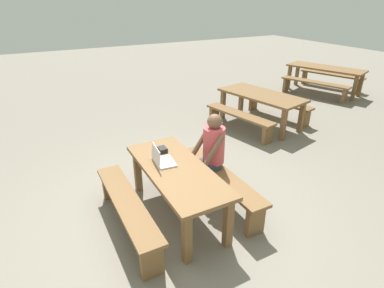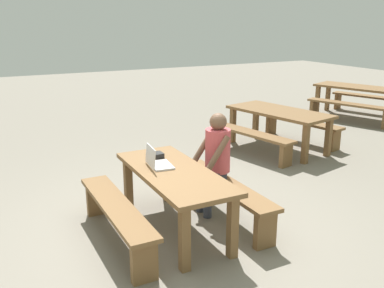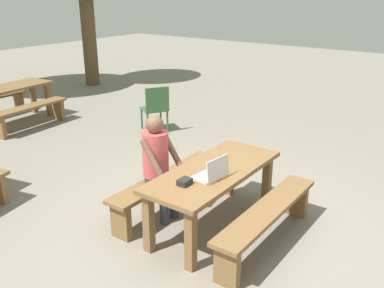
% 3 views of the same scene
% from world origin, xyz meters
% --- Properties ---
extents(ground_plane, '(30.00, 30.00, 0.00)m').
position_xyz_m(ground_plane, '(0.00, 0.00, 0.00)').
color(ground_plane, gray).
extents(picnic_table_front, '(1.76, 0.72, 0.70)m').
position_xyz_m(picnic_table_front, '(0.00, 0.00, 0.59)').
color(picnic_table_front, brown).
rests_on(picnic_table_front, ground).
extents(bench_near, '(1.76, 0.30, 0.44)m').
position_xyz_m(bench_near, '(0.00, -0.66, 0.33)').
color(bench_near, brown).
rests_on(bench_near, ground).
extents(bench_far, '(1.76, 0.30, 0.44)m').
position_xyz_m(bench_far, '(0.00, 0.66, 0.33)').
color(bench_far, brown).
rests_on(bench_far, ground).
extents(laptop, '(0.36, 0.28, 0.24)m').
position_xyz_m(laptop, '(-0.20, -0.11, 0.76)').
color(laptop, silver).
rests_on(laptop, picnic_table_front).
extents(small_pouch, '(0.14, 0.11, 0.06)m').
position_xyz_m(small_pouch, '(-0.49, 0.02, 0.73)').
color(small_pouch, black).
rests_on(small_pouch, picnic_table_front).
extents(person_seated, '(0.41, 0.41, 1.23)m').
position_xyz_m(person_seated, '(-0.19, 0.62, 0.72)').
color(person_seated, '#333847').
rests_on(person_seated, ground).
extents(picnic_table_rear, '(2.24, 1.42, 0.74)m').
position_xyz_m(picnic_table_rear, '(-3.11, 6.30, 0.63)').
color(picnic_table_rear, brown).
rests_on(picnic_table_rear, ground).
extents(bench_rear_south, '(1.89, 0.92, 0.44)m').
position_xyz_m(bench_rear_south, '(-2.89, 5.68, 0.34)').
color(bench_rear_south, brown).
rests_on(bench_rear_south, ground).
extents(bench_rear_north, '(1.89, 0.92, 0.44)m').
position_xyz_m(bench_rear_north, '(-3.33, 6.92, 0.34)').
color(bench_rear_north, brown).
rests_on(bench_rear_north, ground).
extents(picnic_table_distant, '(1.99, 1.21, 0.71)m').
position_xyz_m(picnic_table_distant, '(-1.98, 2.98, 0.61)').
color(picnic_table_distant, brown).
rests_on(picnic_table_distant, ground).
extents(bench_distant_south, '(1.70, 0.65, 0.42)m').
position_xyz_m(bench_distant_south, '(-1.83, 2.31, 0.32)').
color(bench_distant_south, brown).
rests_on(bench_distant_south, ground).
extents(bench_distant_north, '(1.70, 0.65, 0.42)m').
position_xyz_m(bench_distant_north, '(-2.12, 3.65, 0.32)').
color(bench_distant_north, brown).
rests_on(bench_distant_north, ground).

